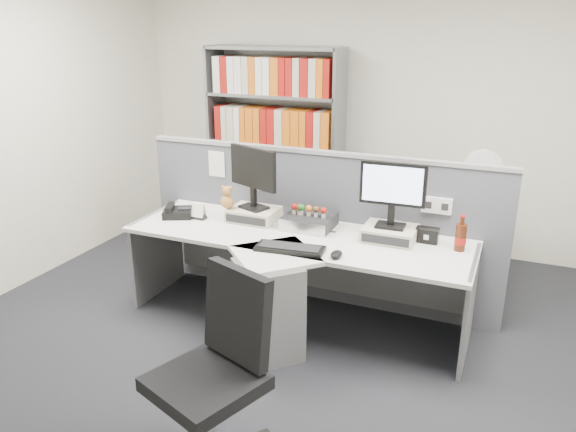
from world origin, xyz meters
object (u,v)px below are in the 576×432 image
at_px(office_chair, 218,368).
at_px(shelving_unit, 275,148).
at_px(monitor_right, 393,189).
at_px(mouse, 336,254).
at_px(desk_phone, 177,212).
at_px(desktop_pc, 309,221).
at_px(desk_calendar, 199,212).
at_px(keyboard, 290,248).
at_px(filing_cabinet, 474,248).
at_px(speaker, 427,235).
at_px(desk_fan, 483,173).
at_px(desk, 285,278).
at_px(monitor_left, 253,173).
at_px(cola_bottle, 461,237).

bearing_deg(office_chair, shelving_unit, 108.92).
relative_size(monitor_right, mouse, 3.91).
bearing_deg(desk_phone, mouse, -11.64).
distance_m(desktop_pc, desk_calendar, 0.90).
distance_m(keyboard, mouse, 0.34).
relative_size(keyboard, filing_cabinet, 0.71).
bearing_deg(desktop_pc, speaker, 2.47).
relative_size(monitor_right, desk_fan, 0.90).
bearing_deg(speaker, desk_calendar, -173.57).
bearing_deg(desk_calendar, shelving_unit, 91.56).
relative_size(mouse, office_chair, 0.12).
relative_size(desktop_pc, filing_cabinet, 0.53).
relative_size(desk, desk_calendar, 19.81).
bearing_deg(desk_fan, desk_phone, -152.44).
relative_size(monitor_left, mouse, 4.02).
height_order(mouse, speaker, speaker).
height_order(keyboard, shelving_unit, shelving_unit).
distance_m(filing_cabinet, office_chair, 2.89).
bearing_deg(monitor_left, office_chair, -69.99).
bearing_deg(desk_calendar, desk_fan, 29.33).
distance_m(speaker, desk_fan, 1.03).
relative_size(desk_phone, shelving_unit, 0.15).
height_order(keyboard, speaker, speaker).
xyz_separation_m(cola_bottle, shelving_unit, (-2.06, 1.47, 0.16)).
relative_size(monitor_right, shelving_unit, 0.24).
distance_m(desk_calendar, office_chair, 1.87).
distance_m(desk, shelving_unit, 2.12).
bearing_deg(office_chair, keyboard, 95.00).
xyz_separation_m(monitor_right, mouse, (-0.26, -0.46, -0.36)).
relative_size(monitor_right, cola_bottle, 1.85).
bearing_deg(monitor_left, desk_phone, -165.58).
height_order(monitor_left, office_chair, monitor_left).
bearing_deg(desk_calendar, desktop_pc, 10.36).
bearing_deg(desktop_pc, cola_bottle, -1.51).
height_order(speaker, cola_bottle, cola_bottle).
xyz_separation_m(shelving_unit, office_chair, (1.08, -3.14, -0.42)).
relative_size(monitor_left, monitor_right, 1.03).
distance_m(cola_bottle, filing_cabinet, 1.13).
height_order(desk, desk_fan, desk_fan).
relative_size(desk_calendar, desk_fan, 0.25).
xyz_separation_m(monitor_left, filing_cabinet, (1.63, 1.02, -0.76)).
height_order(desk, desk_calendar, desk_calendar).
relative_size(desk_phone, office_chair, 0.28).
height_order(mouse, shelving_unit, shelving_unit).
distance_m(monitor_left, shelving_unit, 1.54).
relative_size(desk, desk_fan, 4.88).
bearing_deg(desk_phone, monitor_left, 14.42).
distance_m(monitor_right, mouse, 0.64).
distance_m(keyboard, cola_bottle, 1.18).
xyz_separation_m(desk_calendar, shelving_unit, (-0.04, 1.60, 0.20)).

